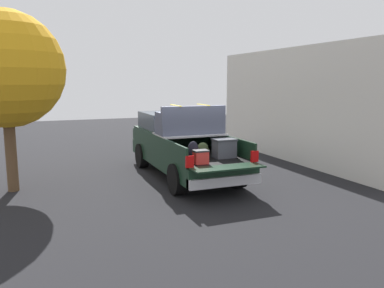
{
  "coord_description": "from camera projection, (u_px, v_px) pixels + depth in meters",
  "views": [
    {
      "loc": [
        -10.89,
        4.17,
        2.88
      ],
      "look_at": [
        -0.6,
        0.0,
        1.1
      ],
      "focal_mm": 36.24,
      "sensor_mm": 36.0,
      "label": 1
    }
  ],
  "objects": [
    {
      "name": "pickup_truck",
      "position": [
        180.0,
        144.0,
        12.15
      ],
      "size": [
        6.05,
        2.06,
        2.23
      ],
      "color": "black",
      "rests_on": "ground_plane"
    },
    {
      "name": "tree_background",
      "position": [
        5.0,
        70.0,
        9.87
      ],
      "size": [
        3.02,
        3.02,
        4.72
      ],
      "color": "brown",
      "rests_on": "ground_plane"
    },
    {
      "name": "building_facade",
      "position": [
        290.0,
        105.0,
        14.19
      ],
      "size": [
        9.47,
        0.36,
        4.1
      ],
      "primitive_type": "cube",
      "color": "silver",
      "rests_on": "ground_plane"
    },
    {
      "name": "ground_plane",
      "position": [
        185.0,
        176.0,
        11.96
      ],
      "size": [
        40.0,
        40.0,
        0.0
      ],
      "primitive_type": "plane",
      "color": "black"
    }
  ]
}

